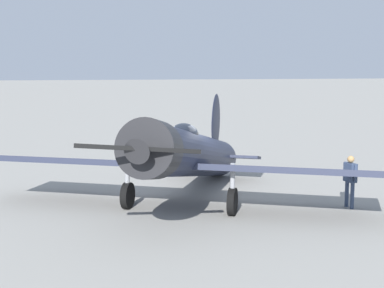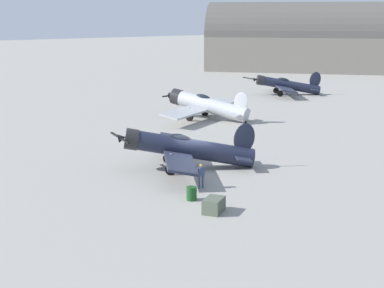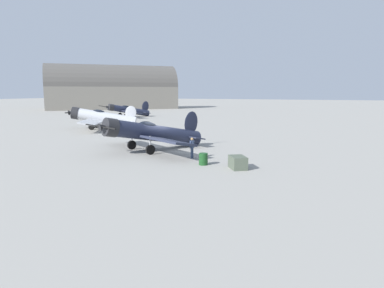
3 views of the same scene
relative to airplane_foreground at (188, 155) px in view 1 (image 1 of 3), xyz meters
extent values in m
plane|color=gray|center=(0.24, 0.44, -1.51)|extent=(400.00, 400.00, 0.00)
cylinder|color=#1E2338|center=(0.24, 0.44, -0.06)|extent=(5.60, 8.53, 2.94)
cylinder|color=#232326|center=(-1.83, -3.27, 0.72)|extent=(1.86, 1.73, 1.62)
cone|color=#232326|center=(-2.15, -3.84, 0.83)|extent=(0.86, 0.87, 0.71)
cube|color=black|center=(-2.23, -3.97, 0.83)|extent=(2.90, 0.36, 0.36)
ellipsoid|color=black|center=(-0.19, -0.34, 0.69)|extent=(1.54, 1.94, 0.97)
cube|color=#282D42|center=(-0.28, -0.50, -0.24)|extent=(11.12, 7.40, 0.53)
ellipsoid|color=#1E2338|center=(2.07, 3.70, 0.63)|extent=(1.02, 1.69, 2.41)
cube|color=#282D42|center=(1.97, 3.52, -0.63)|extent=(3.50, 2.62, 0.29)
cylinder|color=#999BA0|center=(0.84, -1.74, -0.56)|extent=(0.14, 0.14, 1.11)
cylinder|color=black|center=(0.84, -1.74, -1.11)|extent=(0.57, 0.80, 0.80)
cylinder|color=#999BA0|center=(-1.92, -0.19, -0.56)|extent=(0.14, 0.14, 1.11)
cylinder|color=black|center=(-1.92, -0.19, -1.11)|extent=(0.57, 0.80, 0.80)
cylinder|color=black|center=(2.33, 4.16, -1.37)|extent=(0.22, 0.29, 0.28)
cylinder|color=#384766|center=(4.55, -1.97, -1.11)|extent=(0.12, 0.12, 0.80)
cylinder|color=#384766|center=(4.53, -1.69, -1.11)|extent=(0.12, 0.12, 0.80)
cube|color=#384766|center=(4.54, -1.83, -0.43)|extent=(0.24, 0.44, 0.56)
sphere|color=tan|center=(4.54, -1.83, -0.03)|extent=(0.21, 0.21, 0.21)
cylinder|color=#384766|center=(4.56, -2.09, -0.42)|extent=(0.09, 0.09, 0.53)
cylinder|color=#384766|center=(4.53, -1.56, -0.42)|extent=(0.09, 0.09, 0.53)
camera|label=1|loc=(-4.38, -16.51, 2.64)|focal=52.52mm
camera|label=2|loc=(33.95, -22.76, 9.45)|focal=55.49mm
camera|label=3|loc=(14.70, -25.47, 3.52)|focal=32.20mm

